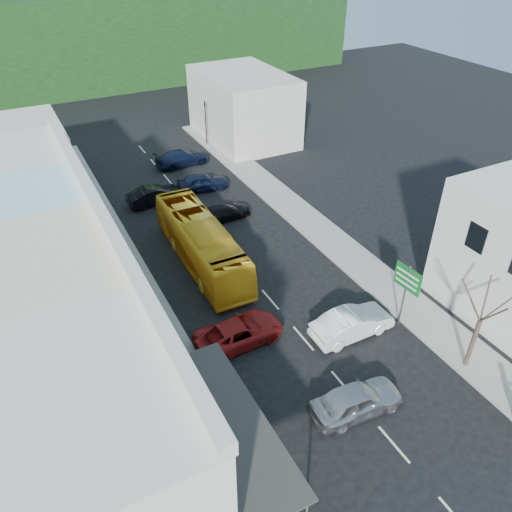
{
  "coord_description": "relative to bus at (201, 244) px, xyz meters",
  "views": [
    {
      "loc": [
        -12.34,
        -17.64,
        20.57
      ],
      "look_at": [
        0.0,
        6.0,
        2.2
      ],
      "focal_mm": 35.0,
      "sensor_mm": 36.0,
      "label": 1
    }
  ],
  "objects": [
    {
      "name": "sidewalk_left",
      "position": [
        -5.24,
        0.09,
        -1.48
      ],
      "size": [
        3.0,
        52.0,
        0.15
      ],
      "primitive_type": "cube",
      "color": "gray",
      "rests_on": "ground"
    },
    {
      "name": "car_black_far",
      "position": [
        -0.2,
        10.06,
        -0.85
      ],
      "size": [
        4.53,
        2.15,
        1.4
      ],
      "primitive_type": "imported",
      "rotation": [
        0.0,
        0.0,
        1.65
      ],
      "color": "black",
      "rests_on": "ground"
    },
    {
      "name": "shopfront_row",
      "position": [
        -10.24,
        -4.91,
        2.45
      ],
      "size": [
        8.25,
        30.0,
        8.0
      ],
      "color": "beige",
      "rests_on": "ground"
    },
    {
      "name": "distant_block_right",
      "position": [
        13.26,
        20.09,
        1.95
      ],
      "size": [
        8.0,
        12.0,
        7.0
      ],
      "primitive_type": "cube",
      "color": "#B7B2A8",
      "rests_on": "ground"
    },
    {
      "name": "direction_sign",
      "position": [
        8.06,
        -11.49,
        0.58
      ],
      "size": [
        0.56,
        1.96,
        4.26
      ],
      "primitive_type": null,
      "rotation": [
        0.0,
        0.0,
        0.09
      ],
      "color": "#0B5F1E",
      "rests_on": "ground"
    },
    {
      "name": "street_tree",
      "position": [
        8.99,
        -15.88,
        1.76
      ],
      "size": [
        3.61,
        3.61,
        6.61
      ],
      "primitive_type": null,
      "rotation": [
        0.0,
        0.0,
        0.41
      ],
      "color": "#372B22",
      "rests_on": "ground"
    },
    {
      "name": "car_navy_far",
      "position": [
        4.62,
        16.39,
        -0.85
      ],
      "size": [
        4.58,
        2.04,
        1.4
      ],
      "primitive_type": "imported",
      "rotation": [
        0.0,
        0.0,
        1.62
      ],
      "color": "black",
      "rests_on": "ground"
    },
    {
      "name": "car_navy_mid",
      "position": [
        4.36,
        10.49,
        -0.85
      ],
      "size": [
        4.6,
        2.36,
        1.4
      ],
      "primitive_type": "imported",
      "rotation": [
        0.0,
        0.0,
        1.44
      ],
      "color": "black",
      "rests_on": "ground"
    },
    {
      "name": "hillside",
      "position": [
        0.8,
        55.19,
        5.18
      ],
      "size": [
        80.0,
        26.0,
        14.0
      ],
      "color": "black",
      "rests_on": "ground"
    },
    {
      "name": "pedestrian_left",
      "position": [
        -5.71,
        -7.56,
        -0.55
      ],
      "size": [
        0.6,
        0.71,
        1.7
      ],
      "primitive_type": "imported",
      "rotation": [
        0.0,
        0.0,
        1.19
      ],
      "color": "black",
      "rests_on": "sidewalk_left"
    },
    {
      "name": "car_silver",
      "position": [
        1.79,
        -15.5,
        -0.85
      ],
      "size": [
        4.5,
        2.07,
        1.4
      ],
      "primitive_type": "imported",
      "rotation": [
        0.0,
        0.0,
        1.51
      ],
      "color": "#A9A9AE",
      "rests_on": "ground"
    },
    {
      "name": "car_white",
      "position": [
        4.94,
        -10.9,
        -0.85
      ],
      "size": [
        4.41,
        1.82,
        1.4
      ],
      "primitive_type": "imported",
      "rotation": [
        0.0,
        0.0,
        1.58
      ],
      "color": "silver",
      "rests_on": "ground"
    },
    {
      "name": "traffic_signal",
      "position": [
        8.86,
        20.16,
        0.8
      ],
      "size": [
        0.97,
        1.19,
        4.71
      ],
      "primitive_type": null,
      "rotation": [
        0.0,
        0.0,
        2.86
      ],
      "color": "black",
      "rests_on": "ground"
    },
    {
      "name": "car_black_near",
      "position": [
        3.96,
        4.88,
        -0.85
      ],
      "size": [
        4.68,
        2.33,
        1.4
      ],
      "primitive_type": "imported",
      "rotation": [
        0.0,
        0.0,
        1.68
      ],
      "color": "black",
      "rests_on": "ground"
    },
    {
      "name": "sidewalk_right",
      "position": [
        9.76,
        0.09,
        -1.48
      ],
      "size": [
        3.0,
        52.0,
        0.15
      ],
      "primitive_type": "cube",
      "color": "gray",
      "rests_on": "ground"
    },
    {
      "name": "distant_block_left",
      "position": [
        -9.74,
        17.09,
        1.45
      ],
      "size": [
        8.0,
        10.0,
        6.0
      ],
      "primitive_type": "cube",
      "color": "#B7B2A8",
      "rests_on": "ground"
    },
    {
      "name": "car_red",
      "position": [
        -1.19,
        -8.4,
        -0.85
      ],
      "size": [
        4.71,
        2.18,
        1.4
      ],
      "primitive_type": "imported",
      "rotation": [
        0.0,
        0.0,
        1.63
      ],
      "color": "maroon",
      "rests_on": "ground"
    },
    {
      "name": "ground",
      "position": [
        2.26,
        -9.91,
        -1.55
      ],
      "size": [
        120.0,
        120.0,
        0.0
      ],
      "primitive_type": "plane",
      "color": "black",
      "rests_on": "ground"
    },
    {
      "name": "bus",
      "position": [
        0.0,
        0.0,
        0.0
      ],
      "size": [
        2.71,
        11.64,
        3.1
      ],
      "primitive_type": "imported",
      "rotation": [
        0.0,
        0.0,
        -0.02
      ],
      "color": "yellow",
      "rests_on": "ground"
    }
  ]
}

